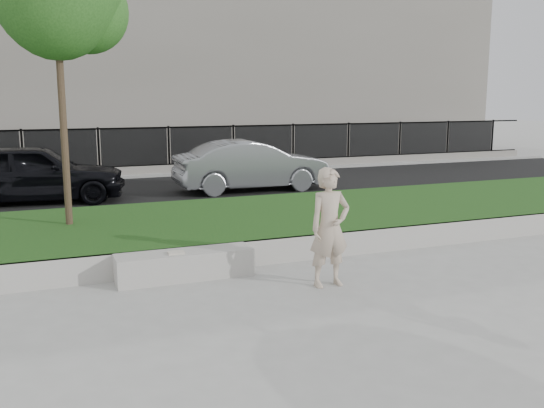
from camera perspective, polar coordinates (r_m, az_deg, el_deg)
name	(u,v)px	position (r m, az deg, el deg)	size (l,w,h in m)	color
ground	(245,289)	(8.32, -2.53, -8.04)	(90.00, 90.00, 0.00)	gray
grass_bank	(190,230)	(11.04, -7.71, -2.44)	(34.00, 4.00, 0.40)	#0D3611
grass_kerb	(222,257)	(9.20, -4.70, -4.95)	(34.00, 0.08, 0.40)	#98958F
street	(139,194)	(16.37, -12.44, 0.91)	(34.00, 7.00, 0.04)	black
far_pavement	(116,173)	(20.78, -14.52, 2.88)	(34.00, 3.00, 0.12)	gray
iron_fence	(119,161)	(19.74, -14.20, 3.93)	(32.00, 0.30, 1.50)	slate
building_facade	(88,37)	(27.68, -16.95, 14.78)	(34.00, 10.00, 10.00)	slate
stone_bench	(185,265)	(8.82, -8.21, -5.70)	(1.96, 0.49, 0.40)	#98958F
man	(330,228)	(8.30, 5.44, -2.22)	(0.60, 0.39, 1.64)	#B8A58E
book	(176,253)	(8.67, -9.02, -4.55)	(0.23, 0.17, 0.03)	beige
car_dark	(34,173)	(15.64, -21.46, 2.74)	(1.70, 4.21, 1.44)	black
car_silver	(252,166)	(16.40, -1.92, 3.64)	(1.44, 4.14, 1.36)	gray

